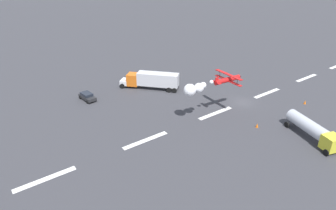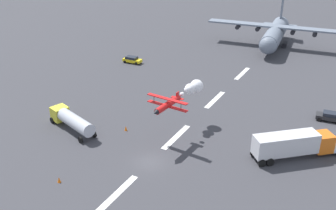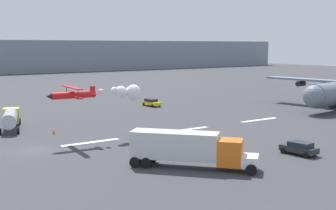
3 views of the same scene
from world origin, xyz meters
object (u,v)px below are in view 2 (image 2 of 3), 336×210
(semi_truck_orange, at_px, (295,144))
(fuel_tanker_truck, at_px, (72,120))
(followme_car_yellow, at_px, (330,116))
(traffic_cone_far, at_px, (126,128))
(cargo_transport_plane, at_px, (274,34))
(traffic_cone_near, at_px, (59,180))
(airport_staff_sedan, at_px, (132,60))
(stunt_biplane_red, at_px, (187,92))

(semi_truck_orange, relative_size, fuel_tanker_truck, 1.14)
(followme_car_yellow, height_order, traffic_cone_far, followme_car_yellow)
(cargo_transport_plane, distance_m, traffic_cone_near, 70.38)
(cargo_transport_plane, relative_size, airport_staff_sedan, 7.92)
(cargo_transport_plane, xyz_separation_m, followme_car_yellow, (-35.81, -18.92, -2.77))
(followme_car_yellow, bearing_deg, airport_staff_sedan, 79.41)
(traffic_cone_near, bearing_deg, traffic_cone_far, 0.68)
(airport_staff_sedan, height_order, traffic_cone_far, airport_staff_sedan)
(stunt_biplane_red, height_order, airport_staff_sedan, stunt_biplane_red)
(airport_staff_sedan, distance_m, traffic_cone_near, 45.62)
(followme_car_yellow, xyz_separation_m, traffic_cone_near, (-33.98, 27.46, -0.44))
(stunt_biplane_red, relative_size, airport_staff_sedan, 2.88)
(stunt_biplane_red, distance_m, fuel_tanker_truck, 18.51)
(fuel_tanker_truck, bearing_deg, cargo_transport_plane, -15.44)
(cargo_transport_plane, xyz_separation_m, fuel_tanker_truck, (-58.62, 16.19, -1.83))
(fuel_tanker_truck, relative_size, airport_staff_sedan, 2.27)
(followme_car_yellow, bearing_deg, traffic_cone_near, 141.06)
(stunt_biplane_red, bearing_deg, fuel_tanker_truck, 120.80)
(stunt_biplane_red, xyz_separation_m, semi_truck_orange, (-0.24, -16.84, -4.18))
(stunt_biplane_red, relative_size, fuel_tanker_truck, 1.27)
(stunt_biplane_red, distance_m, followme_car_yellow, 24.56)
(airport_staff_sedan, relative_size, traffic_cone_far, 5.96)
(traffic_cone_far, bearing_deg, cargo_transport_plane, -9.06)
(traffic_cone_near, xyz_separation_m, traffic_cone_far, (15.07, 0.18, 0.00))
(traffic_cone_far, bearing_deg, semi_truck_orange, -78.49)
(cargo_transport_plane, relative_size, stunt_biplane_red, 2.75)
(cargo_transport_plane, xyz_separation_m, traffic_cone_far, (-54.72, 8.72, -3.21))
(semi_truck_orange, relative_size, traffic_cone_near, 15.43)
(traffic_cone_near, bearing_deg, semi_truck_orange, -50.73)
(cargo_transport_plane, bearing_deg, stunt_biplane_red, 179.10)
(fuel_tanker_truck, height_order, airport_staff_sedan, fuel_tanker_truck)
(semi_truck_orange, height_order, traffic_cone_near, semi_truck_orange)
(cargo_transport_plane, height_order, semi_truck_orange, cargo_transport_plane)
(followme_car_yellow, relative_size, airport_staff_sedan, 0.99)
(traffic_cone_near, distance_m, traffic_cone_far, 15.07)
(stunt_biplane_red, height_order, traffic_cone_far, stunt_biplane_red)
(fuel_tanker_truck, xyz_separation_m, traffic_cone_near, (-11.17, -7.65, -1.38))
(followme_car_yellow, distance_m, airport_staff_sedan, 45.29)
(semi_truck_orange, xyz_separation_m, fuel_tanker_truck, (-8.96, 32.26, -0.35))
(semi_truck_orange, bearing_deg, fuel_tanker_truck, 105.52)
(cargo_transport_plane, height_order, traffic_cone_far, cargo_transport_plane)
(cargo_transport_plane, relative_size, followme_car_yellow, 8.00)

